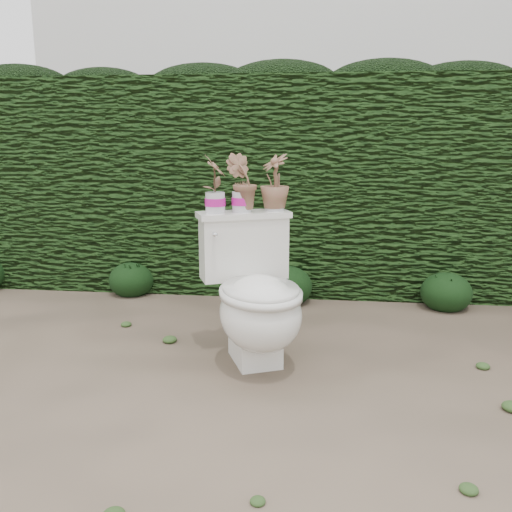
# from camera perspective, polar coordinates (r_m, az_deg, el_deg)

# --- Properties ---
(ground) EXTENTS (60.00, 60.00, 0.00)m
(ground) POSITION_cam_1_polar(r_m,az_deg,el_deg) (3.01, 0.44, -10.53)
(ground) COLOR #766451
(ground) RESTS_ON ground
(hedge) EXTENTS (8.00, 1.00, 1.60)m
(hedge) POSITION_cam_1_polar(r_m,az_deg,el_deg) (4.38, 2.76, 7.54)
(hedge) COLOR #234517
(hedge) RESTS_ON ground
(house_wall) EXTENTS (8.00, 3.50, 4.00)m
(house_wall) POSITION_cam_1_polar(r_m,az_deg,el_deg) (8.80, 9.05, 17.70)
(house_wall) COLOR silver
(house_wall) RESTS_ON ground
(toilet) EXTENTS (0.68, 0.80, 0.78)m
(toilet) POSITION_cam_1_polar(r_m,az_deg,el_deg) (2.81, -0.01, -4.48)
(toilet) COLOR silver
(toilet) RESTS_ON ground
(potted_plant_left) EXTENTS (0.11, 0.16, 0.29)m
(potted_plant_left) POSITION_cam_1_polar(r_m,az_deg,el_deg) (2.90, -4.35, 7.40)
(potted_plant_left) COLOR #306B21
(potted_plant_left) RESTS_ON toilet
(potted_plant_center) EXTENTS (0.17, 0.14, 0.30)m
(potted_plant_center) POSITION_cam_1_polar(r_m,az_deg,el_deg) (2.93, -1.52, 7.57)
(potted_plant_center) COLOR #306B21
(potted_plant_center) RESTS_ON toilet
(potted_plant_right) EXTENTS (0.23, 0.23, 0.29)m
(potted_plant_right) POSITION_cam_1_polar(r_m,az_deg,el_deg) (2.98, 1.97, 7.61)
(potted_plant_right) COLOR #306B21
(potted_plant_right) RESTS_ON toilet
(liriope_clump_1) EXTENTS (0.34, 0.34, 0.27)m
(liriope_clump_1) POSITION_cam_1_polar(r_m,az_deg,el_deg) (4.23, -12.98, -2.08)
(liriope_clump_1) COLOR black
(liriope_clump_1) RESTS_ON ground
(liriope_clump_2) EXTENTS (0.37, 0.37, 0.30)m
(liriope_clump_2) POSITION_cam_1_polar(r_m,az_deg,el_deg) (3.91, 3.25, -2.78)
(liriope_clump_2) COLOR black
(liriope_clump_2) RESTS_ON ground
(liriope_clump_3) EXTENTS (0.35, 0.35, 0.28)m
(liriope_clump_3) POSITION_cam_1_polar(r_m,az_deg,el_deg) (4.00, 19.41, -3.25)
(liriope_clump_3) COLOR black
(liriope_clump_3) RESTS_ON ground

